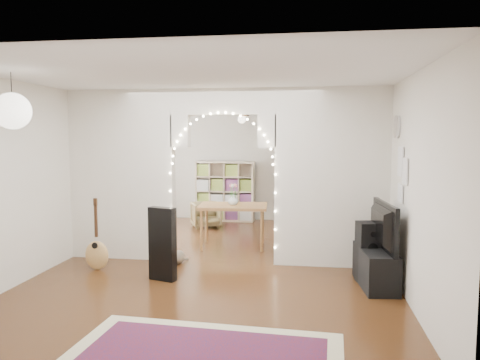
# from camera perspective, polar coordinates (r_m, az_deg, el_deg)

# --- Properties ---
(floor) EXTENTS (7.50, 7.50, 0.00)m
(floor) POSITION_cam_1_polar(r_m,az_deg,el_deg) (7.52, -1.99, -9.85)
(floor) COLOR black
(floor) RESTS_ON ground
(ceiling) EXTENTS (5.00, 7.50, 0.02)m
(ceiling) POSITION_cam_1_polar(r_m,az_deg,el_deg) (7.29, -2.06, 11.09)
(ceiling) COLOR white
(ceiling) RESTS_ON wall_back
(wall_back) EXTENTS (5.00, 0.02, 2.70)m
(wall_back) POSITION_cam_1_polar(r_m,az_deg,el_deg) (10.98, 1.52, 2.14)
(wall_back) COLOR silver
(wall_back) RESTS_ON floor
(wall_front) EXTENTS (5.00, 0.02, 2.70)m
(wall_front) POSITION_cam_1_polar(r_m,az_deg,el_deg) (3.68, -12.68, -4.59)
(wall_front) COLOR silver
(wall_front) RESTS_ON floor
(wall_left) EXTENTS (0.02, 7.50, 2.70)m
(wall_left) POSITION_cam_1_polar(r_m,az_deg,el_deg) (8.11, -19.67, 0.65)
(wall_left) COLOR silver
(wall_left) RESTS_ON floor
(wall_right) EXTENTS (0.02, 7.50, 2.70)m
(wall_right) POSITION_cam_1_polar(r_m,az_deg,el_deg) (7.26, 17.78, 0.18)
(wall_right) COLOR silver
(wall_right) RESTS_ON floor
(divider_wall) EXTENTS (5.00, 0.20, 2.70)m
(divider_wall) POSITION_cam_1_polar(r_m,az_deg,el_deg) (7.27, -2.03, 1.04)
(divider_wall) COLOR silver
(divider_wall) RESTS_ON floor
(fairy_lights) EXTENTS (1.64, 0.04, 1.60)m
(fairy_lights) POSITION_cam_1_polar(r_m,az_deg,el_deg) (7.14, -2.22, 1.96)
(fairy_lights) COLOR #FFEABF
(fairy_lights) RESTS_ON divider_wall
(window) EXTENTS (0.04, 1.20, 1.40)m
(window) POSITION_cam_1_polar(r_m,az_deg,el_deg) (9.71, -14.55, 2.42)
(window) COLOR white
(window) RESTS_ON wall_left
(wall_clock) EXTENTS (0.03, 0.31, 0.31)m
(wall_clock) POSITION_cam_1_polar(r_m,az_deg,el_deg) (6.64, 18.64, 6.17)
(wall_clock) COLOR white
(wall_clock) RESTS_ON wall_right
(picture_frames) EXTENTS (0.02, 0.50, 0.70)m
(picture_frames) POSITION_cam_1_polar(r_m,az_deg,el_deg) (6.26, 19.12, 0.72)
(picture_frames) COLOR white
(picture_frames) RESTS_ON wall_right
(paper_lantern) EXTENTS (0.40, 0.40, 0.40)m
(paper_lantern) POSITION_cam_1_polar(r_m,az_deg,el_deg) (5.73, -25.99, 7.57)
(paper_lantern) COLOR white
(paper_lantern) RESTS_ON ceiling
(ceiling_fan) EXTENTS (1.10, 1.10, 0.30)m
(ceiling_fan) POSITION_cam_1_polar(r_m,az_deg,el_deg) (9.23, 0.22, 8.03)
(ceiling_fan) COLOR #AE733A
(ceiling_fan) RESTS_ON ceiling
(guitar_case) EXTENTS (0.41, 0.24, 1.01)m
(guitar_case) POSITION_cam_1_polar(r_m,az_deg,el_deg) (6.54, -9.42, -7.70)
(guitar_case) COLOR black
(guitar_case) RESTS_ON floor
(acoustic_guitar) EXTENTS (0.38, 0.19, 0.91)m
(acoustic_guitar) POSITION_cam_1_polar(r_m,az_deg,el_deg) (7.27, -17.08, -7.42)
(acoustic_guitar) COLOR #B17F47
(acoustic_guitar) RESTS_ON floor
(tabby_cat) EXTENTS (0.28, 0.44, 0.29)m
(tabby_cat) POSITION_cam_1_polar(r_m,az_deg,el_deg) (7.39, -7.61, -9.22)
(tabby_cat) COLOR brown
(tabby_cat) RESTS_ON floor
(floor_speaker) EXTENTS (0.37, 0.34, 0.82)m
(floor_speaker) POSITION_cam_1_polar(r_m,az_deg,el_deg) (6.62, 15.48, -8.50)
(floor_speaker) COLOR black
(floor_speaker) RESTS_ON floor
(media_console) EXTENTS (0.50, 1.04, 0.50)m
(media_console) POSITION_cam_1_polar(r_m,az_deg,el_deg) (6.51, 16.18, -10.22)
(media_console) COLOR black
(media_console) RESTS_ON floor
(tv) EXTENTS (0.26, 1.08, 0.62)m
(tv) POSITION_cam_1_polar(r_m,az_deg,el_deg) (6.38, 16.31, -5.37)
(tv) COLOR black
(tv) RESTS_ON media_console
(bookcase) EXTENTS (1.36, 0.39, 1.39)m
(bookcase) POSITION_cam_1_polar(r_m,az_deg,el_deg) (10.88, -1.83, -1.35)
(bookcase) COLOR #C5AB8F
(bookcase) RESTS_ON floor
(dining_table) EXTENTS (1.26, 0.89, 0.76)m
(dining_table) POSITION_cam_1_polar(r_m,az_deg,el_deg) (8.32, -0.86, -3.55)
(dining_table) COLOR brown
(dining_table) RESTS_ON floor
(flower_vase) EXTENTS (0.20, 0.20, 0.19)m
(flower_vase) POSITION_cam_1_polar(r_m,az_deg,el_deg) (8.30, -0.86, -2.40)
(flower_vase) COLOR white
(flower_vase) RESTS_ON dining_table
(dining_chair_left) EXTENTS (0.78, 0.79, 0.55)m
(dining_chair_left) POSITION_cam_1_polar(r_m,az_deg,el_deg) (10.16, -4.17, -4.26)
(dining_chair_left) COLOR brown
(dining_chair_left) RESTS_ON floor
(dining_chair_right) EXTENTS (0.57, 0.58, 0.43)m
(dining_chair_right) POSITION_cam_1_polar(r_m,az_deg,el_deg) (8.51, 7.92, -6.60)
(dining_chair_right) COLOR brown
(dining_chair_right) RESTS_ON floor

